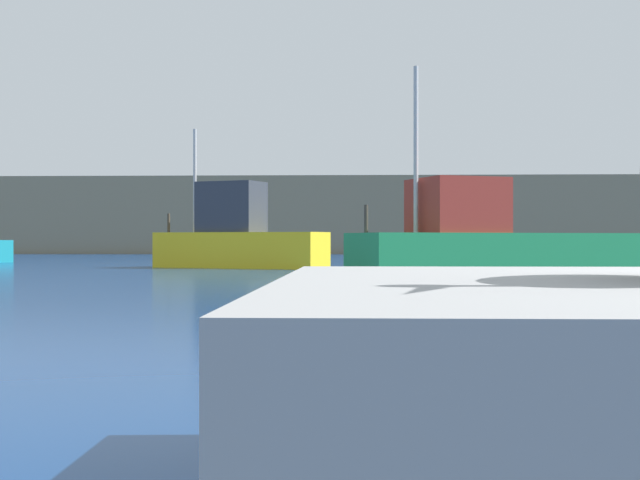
% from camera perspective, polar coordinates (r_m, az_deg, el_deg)
% --- Properties ---
extents(hillside_backdrop, '(140.00, 10.61, 5.49)m').
position_cam_1_polar(hillside_backdrop, '(68.14, 4.60, 1.48)').
color(hillside_backdrop, '#7F755B').
rests_on(hillside_backdrop, ground).
extents(fishing_boat_yellow, '(6.41, 3.83, 5.01)m').
position_cam_1_polar(fishing_boat_yellow, '(32.18, -5.21, 0.17)').
color(fishing_boat_yellow, yellow).
rests_on(fishing_boat_yellow, ground).
extents(fishing_boat_green, '(7.95, 5.01, 5.42)m').
position_cam_1_polar(fishing_boat_green, '(24.15, 10.40, -0.26)').
color(fishing_boat_green, '#1E8C4C').
rests_on(fishing_boat_green, ground).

